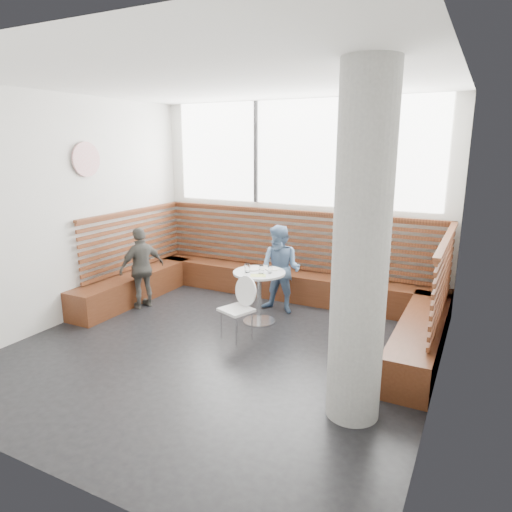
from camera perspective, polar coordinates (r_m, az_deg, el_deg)
The scene contains 15 objects.
room at distance 5.37m, azimuth -4.84°, elevation 3.95°, with size 5.00×5.00×3.20m.
booth at distance 7.18m, azimuth 2.81°, elevation -3.27°, with size 5.00×2.50×1.44m.
concrete_column at distance 4.11m, azimuth 12.96°, elevation 0.52°, with size 0.50×0.50×3.20m, color gray.
wall_art at distance 7.18m, azimuth -20.47°, elevation 11.26°, with size 0.50×0.50×0.03m, color white.
cafe_table at distance 6.51m, azimuth 0.40°, elevation -3.80°, with size 0.74×0.74×0.76m.
cafe_chair at distance 6.04m, azimuth -2.18°, elevation -5.87°, with size 0.40×0.39×0.83m.
adult_man at distance 5.97m, azimuth 12.18°, elevation -3.09°, with size 1.05×0.60×1.62m, color #363E29.
child_back at distance 6.90m, azimuth 3.09°, elevation -1.70°, with size 0.65×0.51×1.34m, color #5F7EA5.
child_left at distance 7.33m, azimuth -14.07°, elevation -1.45°, with size 0.75×0.31×1.28m, color #4F4D48.
plate_near at distance 6.55m, azimuth -0.32°, elevation -1.65°, with size 0.21×0.21×0.01m, color white.
plate_far at distance 6.56m, azimuth 2.01°, elevation -1.62°, with size 0.21×0.21×0.01m, color white.
glass_left at distance 6.40m, azimuth -1.11°, elevation -1.52°, with size 0.08×0.08×0.12m, color white.
glass_mid at distance 6.35m, azimuth 0.64°, elevation -1.70°, with size 0.07×0.07×0.11m, color white.
glass_right at distance 6.37m, azimuth 1.76°, elevation -1.69°, with size 0.06×0.06×0.10m, color white.
menu_card at distance 6.25m, azimuth 0.27°, elevation -2.46°, with size 0.21×0.15×0.00m, color #A5C64C.
Camera 1 is at (2.80, -4.49, 2.53)m, focal length 32.00 mm.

